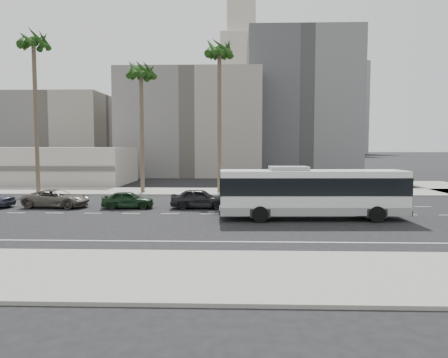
{
  "coord_description": "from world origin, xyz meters",
  "views": [
    {
      "loc": [
        -3.8,
        -32.31,
        5.17
      ],
      "look_at": [
        -4.99,
        4.0,
        2.38
      ],
      "focal_mm": 34.33,
      "sensor_mm": 36.0,
      "label": 1
    }
  ],
  "objects_px": {
    "city_bus": "(312,191)",
    "car_c": "(57,198)",
    "palm_mid": "(141,74)",
    "car_b": "(128,200)",
    "car_a": "(200,199)",
    "palm_near": "(219,54)",
    "palm_far": "(33,45)"
  },
  "relations": [
    {
      "from": "city_bus",
      "to": "car_a",
      "type": "relative_size",
      "value": 2.73
    },
    {
      "from": "palm_mid",
      "to": "car_b",
      "type": "bearing_deg",
      "value": -83.5
    },
    {
      "from": "city_bus",
      "to": "car_b",
      "type": "xyz_separation_m",
      "value": [
        -14.42,
        4.76,
        -1.25
      ]
    },
    {
      "from": "city_bus",
      "to": "car_a",
      "type": "height_order",
      "value": "city_bus"
    },
    {
      "from": "car_b",
      "to": "car_c",
      "type": "xyz_separation_m",
      "value": [
        -6.19,
        0.4,
        0.03
      ]
    },
    {
      "from": "city_bus",
      "to": "car_b",
      "type": "distance_m",
      "value": 15.24
    },
    {
      "from": "city_bus",
      "to": "car_c",
      "type": "xyz_separation_m",
      "value": [
        -20.61,
        5.16,
        -1.21
      ]
    },
    {
      "from": "car_b",
      "to": "palm_far",
      "type": "height_order",
      "value": "palm_far"
    },
    {
      "from": "city_bus",
      "to": "car_b",
      "type": "bearing_deg",
      "value": 159.65
    },
    {
      "from": "palm_near",
      "to": "palm_mid",
      "type": "distance_m",
      "value": 8.73
    },
    {
      "from": "car_b",
      "to": "palm_near",
      "type": "relative_size",
      "value": 0.25
    },
    {
      "from": "car_a",
      "to": "palm_near",
      "type": "relative_size",
      "value": 0.29
    },
    {
      "from": "palm_near",
      "to": "palm_mid",
      "type": "bearing_deg",
      "value": -175.09
    },
    {
      "from": "car_c",
      "to": "palm_near",
      "type": "height_order",
      "value": "palm_near"
    },
    {
      "from": "car_b",
      "to": "palm_mid",
      "type": "height_order",
      "value": "palm_mid"
    },
    {
      "from": "city_bus",
      "to": "palm_near",
      "type": "xyz_separation_m",
      "value": [
        -7.31,
        16.75,
        13.17
      ]
    },
    {
      "from": "palm_near",
      "to": "palm_far",
      "type": "relative_size",
      "value": 0.96
    },
    {
      "from": "car_c",
      "to": "palm_mid",
      "type": "xyz_separation_m",
      "value": [
        4.91,
        10.87,
        12.11
      ]
    },
    {
      "from": "city_bus",
      "to": "car_c",
      "type": "relative_size",
      "value": 2.42
    },
    {
      "from": "car_a",
      "to": "palm_mid",
      "type": "xyz_separation_m",
      "value": [
        -7.26,
        11.1,
        12.05
      ]
    },
    {
      "from": "car_c",
      "to": "palm_near",
      "type": "distance_m",
      "value": 22.76
    },
    {
      "from": "car_a",
      "to": "palm_near",
      "type": "height_order",
      "value": "palm_near"
    },
    {
      "from": "car_c",
      "to": "car_a",
      "type": "bearing_deg",
      "value": -86.74
    },
    {
      "from": "city_bus",
      "to": "palm_mid",
      "type": "height_order",
      "value": "palm_mid"
    },
    {
      "from": "car_a",
      "to": "palm_mid",
      "type": "distance_m",
      "value": 17.92
    },
    {
      "from": "car_c",
      "to": "palm_far",
      "type": "xyz_separation_m",
      "value": [
        -6.32,
        10.0,
        15.12
      ]
    },
    {
      "from": "car_b",
      "to": "city_bus",
      "type": "bearing_deg",
      "value": -112.38
    },
    {
      "from": "car_b",
      "to": "car_c",
      "type": "relative_size",
      "value": 0.78
    },
    {
      "from": "city_bus",
      "to": "palm_near",
      "type": "height_order",
      "value": "palm_near"
    },
    {
      "from": "car_b",
      "to": "palm_mid",
      "type": "xyz_separation_m",
      "value": [
        -1.28,
        11.26,
        12.14
      ]
    },
    {
      "from": "palm_near",
      "to": "palm_mid",
      "type": "xyz_separation_m",
      "value": [
        -8.39,
        -0.72,
        -2.28
      ]
    },
    {
      "from": "car_c",
      "to": "palm_far",
      "type": "height_order",
      "value": "palm_far"
    }
  ]
}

